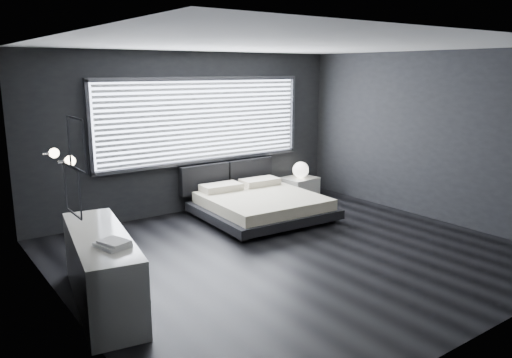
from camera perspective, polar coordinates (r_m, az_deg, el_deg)
room at (r=6.67m, az=4.30°, el=2.92°), size 6.04×6.00×2.80m
window at (r=8.95m, az=-5.95°, el=6.68°), size 4.14×0.09×1.52m
headboard at (r=9.29m, az=-3.27°, el=0.44°), size 1.96×0.16×0.52m
sconce_near at (r=5.32m, az=-20.52°, el=1.93°), size 0.18×0.11×0.11m
sconce_far at (r=5.90m, az=-22.11°, el=2.76°), size 0.18×0.11×0.11m
wall_art_upper at (r=4.69m, az=-19.83°, el=3.76°), size 0.01×0.48×0.48m
wall_art_lower at (r=5.01m, az=-20.25°, el=-1.23°), size 0.01×0.48×0.48m
bed at (r=8.52m, az=0.61°, el=-2.92°), size 2.10×2.01×0.52m
nightstand at (r=10.03m, az=4.96°, el=-0.90°), size 0.71×0.61×0.38m
orb_lamp at (r=9.94m, az=5.12°, el=1.05°), size 0.32×0.32×0.32m
dresser at (r=5.68m, az=-17.17°, el=-9.84°), size 0.89×2.06×0.80m
book_stack at (r=5.11m, az=-16.02°, el=-7.13°), size 0.31×0.38×0.07m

